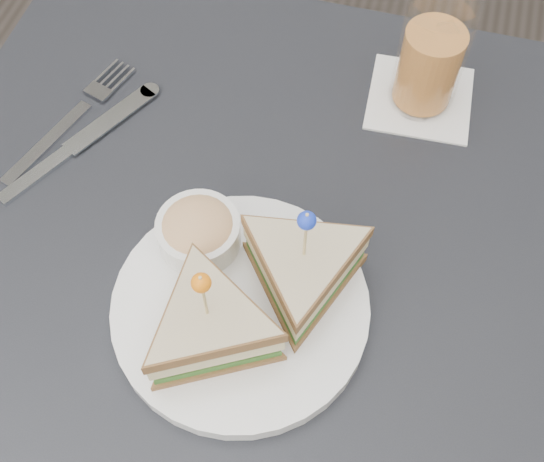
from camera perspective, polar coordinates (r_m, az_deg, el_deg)
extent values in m
plane|color=#3F3833|center=(1.41, -0.52, -17.06)|extent=(3.50, 3.50, 0.00)
cube|color=black|center=(0.72, -0.98, -3.12)|extent=(0.80, 0.80, 0.03)
cylinder|color=black|center=(1.29, -11.55, 6.18)|extent=(0.04, 0.04, 0.72)
cylinder|color=black|center=(1.24, 19.71, -0.91)|extent=(0.04, 0.04, 0.72)
cylinder|color=white|center=(0.67, -2.64, -6.55)|extent=(0.26, 0.26, 0.01)
cylinder|color=white|center=(0.67, -2.67, -6.20)|extent=(0.26, 0.26, 0.00)
cylinder|color=#E1C681|center=(0.57, -5.68, -5.68)|extent=(0.00, 0.00, 0.08)
sphere|color=orange|center=(0.54, -5.95, -4.34)|extent=(0.02, 0.02, 0.02)
cylinder|color=#E1C681|center=(0.59, 2.79, -0.63)|extent=(0.00, 0.00, 0.08)
sphere|color=blue|center=(0.57, 2.92, 0.88)|extent=(0.02, 0.02, 0.02)
cylinder|color=white|center=(0.69, -6.13, -0.23)|extent=(0.09, 0.09, 0.04)
ellipsoid|color=#E0B772|center=(0.68, -6.23, 0.34)|extent=(0.08, 0.08, 0.03)
cube|color=#B3B7BF|center=(0.83, -18.29, 7.03)|extent=(0.06, 0.14, 0.00)
cube|color=#B3B7BF|center=(0.86, -14.34, 11.23)|extent=(0.04, 0.03, 0.00)
cube|color=silver|center=(0.80, -18.92, 4.60)|extent=(0.06, 0.10, 0.01)
cube|color=silver|center=(0.83, -13.39, 9.05)|extent=(0.08, 0.12, 0.00)
cylinder|color=silver|center=(0.85, -10.19, 11.50)|extent=(0.03, 0.03, 0.00)
cube|color=white|center=(0.85, 12.26, 10.79)|extent=(0.13, 0.13, 0.00)
cylinder|color=#D5843C|center=(0.81, 12.97, 13.27)|extent=(0.07, 0.07, 0.10)
cylinder|color=white|center=(0.80, 13.31, 14.45)|extent=(0.08, 0.08, 0.15)
cube|color=white|center=(0.79, 14.41, 15.72)|extent=(0.03, 0.03, 0.02)
cube|color=white|center=(0.78, 12.61, 15.16)|extent=(0.02, 0.02, 0.02)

